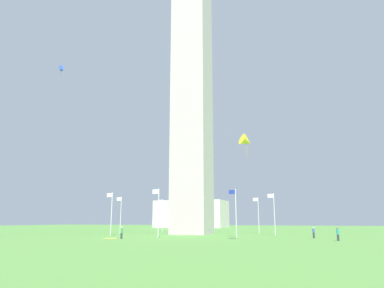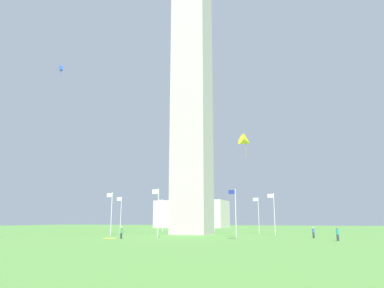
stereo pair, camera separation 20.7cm
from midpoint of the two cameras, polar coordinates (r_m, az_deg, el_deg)
name	(u,v)px [view 1 (the left image)]	position (r m, az deg, el deg)	size (l,w,h in m)	color
ground_plane	(192,234)	(69.87, -0.09, -14.08)	(260.00, 260.00, 0.00)	#548C3D
obelisk_monument	(192,79)	(75.38, -0.08, 10.16)	(6.81, 6.81, 61.93)	#B7B2A8
flagpole_n	(120,213)	(76.34, -11.31, -10.64)	(1.12, 0.14, 7.32)	silver
flagpole_ne	(111,212)	(64.69, -12.73, -10.38)	(1.12, 0.14, 7.32)	silver
flagpole_e	(158,210)	(55.56, -5.48, -10.40)	(1.12, 0.14, 7.32)	silver
flagpole_se	(235,211)	(56.38, 6.78, -10.39)	(1.12, 0.14, 7.32)	silver
flagpole_s	(274,212)	(66.38, 12.72, -10.41)	(1.12, 0.14, 7.32)	silver
flagpole_sw	(258,213)	(77.78, 10.32, -10.70)	(1.12, 0.14, 7.32)	silver
flagpole_w	(214,214)	(84.54, 3.38, -10.95)	(1.12, 0.14, 7.32)	silver
flagpole_nw	(162,214)	(84.00, -4.78, -10.92)	(1.12, 0.14, 7.32)	silver
person_green_shirt	(122,233)	(54.09, -11.17, -13.57)	(0.32, 0.32, 1.72)	#2D2D38
person_blue_shirt	(314,233)	(57.62, 18.56, -13.13)	(0.32, 0.32, 1.61)	#2D2D38
person_teal_shirt	(338,234)	(51.09, 21.94, -13.03)	(0.32, 0.32, 1.75)	#2D2D38
kite_yellow_delta	(246,141)	(44.52, 8.44, 0.44)	(2.25, 2.21, 2.91)	yellow
kite_blue_box	(61,68)	(59.61, -20.04, 11.20)	(0.74, 0.61, 1.59)	blue
distant_building	(192,214)	(135.62, -0.12, -11.02)	(25.26, 13.54, 9.65)	beige
picnic_blanket_near_first_person	(110,238)	(55.70, -12.88, -14.32)	(1.80, 1.40, 0.01)	yellow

